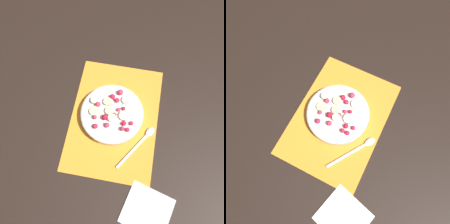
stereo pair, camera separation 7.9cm
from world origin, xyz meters
The scene contains 5 objects.
ground_plane centered at (0.00, 0.00, 0.00)m, with size 3.00×3.00×0.00m, color black.
placemat centered at (0.00, 0.00, 0.00)m, with size 0.46×0.32×0.01m.
fruit_bowl centered at (-0.01, -0.01, 0.03)m, with size 0.23×0.23×0.05m.
spoon centered at (0.07, 0.12, 0.01)m, with size 0.17×0.12×0.01m.
napkin centered at (0.30, 0.16, 0.00)m, with size 0.17×0.18×0.01m.
Camera 1 is at (0.26, 0.04, 0.78)m, focal length 35.00 mm.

